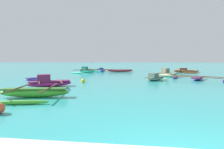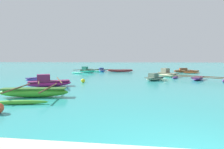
# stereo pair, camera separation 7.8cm
# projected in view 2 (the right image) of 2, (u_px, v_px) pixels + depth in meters

# --- Properties ---
(moored_boat_0) EXTENTS (4.17, 1.41, 0.40)m
(moored_boat_0) POSITION_uv_depth(u_px,v_px,m) (120.00, 71.00, 27.44)
(moored_boat_0) COLOR #DA474D
(moored_boat_0) RESTS_ON ground_plane
(moored_boat_1) EXTENTS (3.57, 4.35, 0.90)m
(moored_boat_1) POSITION_uv_depth(u_px,v_px,m) (48.00, 83.00, 12.58)
(moored_boat_1) COLOR #B6237D
(moored_boat_1) RESTS_ON ground_plane
(moored_boat_2) EXTENTS (4.78, 3.84, 0.35)m
(moored_boat_2) POSITION_uv_depth(u_px,v_px,m) (198.00, 78.00, 16.83)
(moored_boat_2) COLOR #723891
(moored_boat_2) RESTS_ON ground_plane
(moored_boat_3) EXTENTS (3.57, 3.59, 0.53)m
(moored_boat_3) POSITION_uv_depth(u_px,v_px,m) (34.00, 92.00, 9.09)
(moored_boat_3) COLOR green
(moored_boat_3) RESTS_ON ground_plane
(moored_boat_4) EXTENTS (2.28, 2.56, 0.96)m
(moored_boat_4) POSITION_uv_depth(u_px,v_px,m) (167.00, 74.00, 19.84)
(moored_boat_4) COLOR #C2B487
(moored_boat_4) RESTS_ON ground_plane
(moored_boat_5) EXTENTS (3.89, 4.15, 0.68)m
(moored_boat_5) POSITION_uv_depth(u_px,v_px,m) (186.00, 71.00, 26.50)
(moored_boat_5) COLOR #C35E2E
(moored_boat_5) RESTS_ON ground_plane
(moored_boat_6) EXTENTS (4.76, 3.45, 0.62)m
(moored_boat_6) POSITION_uv_depth(u_px,v_px,m) (102.00, 70.00, 28.29)
(moored_boat_6) COLOR #4072E7
(moored_boat_6) RESTS_ON ground_plane
(moored_boat_7) EXTENTS (2.28, 2.49, 0.69)m
(moored_boat_7) POSITION_uv_depth(u_px,v_px,m) (155.00, 78.00, 16.48)
(moored_boat_7) COLOR #79A489
(moored_boat_7) RESTS_ON ground_plane
(moored_boat_8) EXTENTS (3.86, 4.78, 0.91)m
(moored_boat_8) POSITION_uv_depth(u_px,v_px,m) (87.00, 71.00, 25.99)
(moored_boat_8) COLOR #29C49E
(moored_boat_8) RESTS_ON ground_plane
(moored_boat_9) EXTENTS (1.48, 2.29, 0.35)m
(moored_boat_9) POSITION_uv_depth(u_px,v_px,m) (38.00, 79.00, 16.11)
(moored_boat_9) COLOR #7155D9
(moored_boat_9) RESTS_ON ground_plane
(mooring_buoy_0) EXTENTS (0.34, 0.34, 0.34)m
(mooring_buoy_0) POSITION_uv_depth(u_px,v_px,m) (83.00, 81.00, 14.77)
(mooring_buoy_0) COLOR yellow
(mooring_buoy_0) RESTS_ON ground_plane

